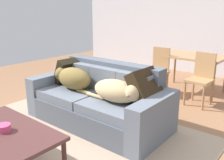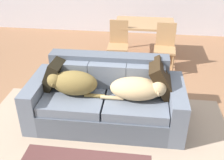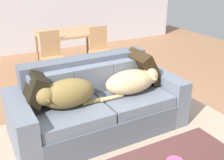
% 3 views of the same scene
% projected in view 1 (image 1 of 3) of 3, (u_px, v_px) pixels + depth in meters
% --- Properties ---
extents(ground_plane, '(10.00, 10.00, 0.00)m').
position_uv_depth(ground_plane, '(104.00, 127.00, 3.64)').
color(ground_plane, '#986948').
extents(back_partition, '(8.00, 0.12, 2.70)m').
position_uv_depth(back_partition, '(209.00, 22.00, 6.23)').
color(back_partition, silver).
rests_on(back_partition, ground).
extents(area_rug, '(3.49, 3.14, 0.01)m').
position_uv_depth(area_rug, '(51.00, 145.00, 3.14)').
color(area_rug, tan).
rests_on(area_rug, ground).
extents(couch, '(2.14, 1.01, 0.89)m').
position_uv_depth(couch, '(100.00, 101.00, 3.72)').
color(couch, '#515863').
rests_on(couch, ground).
extents(dog_on_left_cushion, '(0.79, 0.35, 0.34)m').
position_uv_depth(dog_on_left_cushion, '(73.00, 78.00, 3.81)').
color(dog_on_left_cushion, olive).
rests_on(dog_on_left_cushion, couch).
extents(dog_on_right_cushion, '(0.85, 0.38, 0.29)m').
position_uv_depth(dog_on_right_cushion, '(118.00, 91.00, 3.27)').
color(dog_on_right_cushion, tan).
rests_on(dog_on_right_cushion, couch).
extents(throw_pillow_by_left_arm, '(0.33, 0.44, 0.45)m').
position_uv_depth(throw_pillow_by_left_arm, '(68.00, 71.00, 4.14)').
color(throw_pillow_by_left_arm, black).
rests_on(throw_pillow_by_left_arm, couch).
extents(throw_pillow_by_right_arm, '(0.38, 0.48, 0.49)m').
position_uv_depth(throw_pillow_by_right_arm, '(146.00, 87.00, 3.22)').
color(throw_pillow_by_right_arm, black).
rests_on(throw_pillow_by_right_arm, couch).
extents(coffee_table, '(1.29, 0.73, 0.44)m').
position_uv_depth(coffee_table, '(3.00, 134.00, 2.61)').
color(coffee_table, '#562F2D').
rests_on(coffee_table, ground).
extents(bowl_on_coffee_table, '(0.15, 0.15, 0.07)m').
position_uv_depth(bowl_on_coffee_table, '(4.00, 128.00, 2.58)').
color(bowl_on_coffee_table, '#EA4C7F').
rests_on(bowl_on_coffee_table, coffee_table).
extents(dining_table, '(1.23, 0.87, 0.77)m').
position_uv_depth(dining_table, '(193.00, 59.00, 5.04)').
color(dining_table, tan).
rests_on(dining_table, ground).
extents(dining_chair_near_left, '(0.41, 0.41, 0.92)m').
position_uv_depth(dining_chair_near_left, '(158.00, 69.00, 5.01)').
color(dining_chair_near_left, tan).
rests_on(dining_chair_near_left, ground).
extents(dining_chair_near_right, '(0.42, 0.42, 0.93)m').
position_uv_depth(dining_chair_near_right, '(201.00, 76.00, 4.40)').
color(dining_chair_near_right, tan).
rests_on(dining_chair_near_right, ground).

